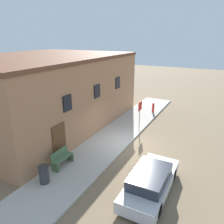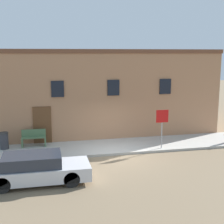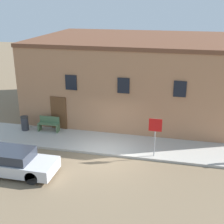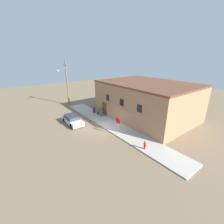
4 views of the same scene
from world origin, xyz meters
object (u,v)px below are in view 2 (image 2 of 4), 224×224
bench (34,138)px  parked_car (36,169)px  stop_sign (162,122)px  trash_bin (4,141)px

bench → parked_car: (0.24, -4.79, 0.02)m
stop_sign → parked_car: stop_sign is taller
stop_sign → bench: size_ratio=1.60×
stop_sign → parked_car: 7.15m
stop_sign → parked_car: size_ratio=0.50×
bench → trash_bin: bearing=-172.4°
parked_car → trash_bin: bearing=110.9°
stop_sign → bench: (-6.67, 1.83, -1.01)m
bench → parked_car: size_ratio=0.31×
stop_sign → trash_bin: stop_sign is taller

